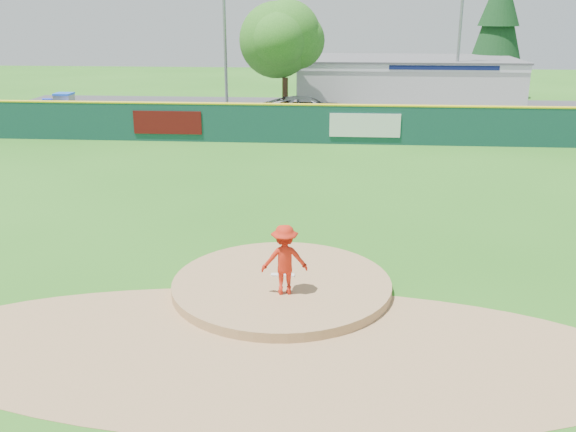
# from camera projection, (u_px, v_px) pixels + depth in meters

# --- Properties ---
(ground) EXTENTS (120.00, 120.00, 0.00)m
(ground) POSITION_uv_depth(u_px,v_px,m) (282.00, 289.00, 16.19)
(ground) COLOR #286B19
(ground) RESTS_ON ground
(pitchers_mound) EXTENTS (5.50, 5.50, 0.50)m
(pitchers_mound) POSITION_uv_depth(u_px,v_px,m) (282.00, 289.00, 16.19)
(pitchers_mound) COLOR #9E774C
(pitchers_mound) RESTS_ON ground
(pitching_rubber) EXTENTS (0.60, 0.15, 0.04)m
(pitching_rubber) POSITION_uv_depth(u_px,v_px,m) (283.00, 275.00, 16.39)
(pitching_rubber) COLOR white
(pitching_rubber) RESTS_ON pitchers_mound
(infield_dirt_arc) EXTENTS (15.40, 15.40, 0.01)m
(infield_dirt_arc) POSITION_uv_depth(u_px,v_px,m) (269.00, 350.00, 13.35)
(infield_dirt_arc) COLOR #9E774C
(infield_dirt_arc) RESTS_ON ground
(parking_lot) EXTENTS (44.00, 16.00, 0.02)m
(parking_lot) POSITION_uv_depth(u_px,v_px,m) (318.00, 115.00, 41.75)
(parking_lot) COLOR #38383A
(parking_lot) RESTS_ON ground
(pitcher) EXTENTS (1.20, 0.81, 1.71)m
(pitcher) POSITION_uv_depth(u_px,v_px,m) (285.00, 260.00, 15.16)
(pitcher) COLOR red
(pitcher) RESTS_ON pitchers_mound
(van) EXTENTS (5.80, 2.89, 1.58)m
(van) POSITION_uv_depth(u_px,v_px,m) (307.00, 109.00, 38.82)
(van) COLOR silver
(van) RESTS_ON parking_lot
(pool_building_grp) EXTENTS (15.20, 8.20, 3.31)m
(pool_building_grp) POSITION_uv_depth(u_px,v_px,m) (405.00, 81.00, 45.51)
(pool_building_grp) COLOR silver
(pool_building_grp) RESTS_ON ground
(fence_banners) EXTENTS (13.85, 0.04, 1.20)m
(fence_banners) POSITION_uv_depth(u_px,v_px,m) (265.00, 124.00, 33.03)
(fence_banners) COLOR #520C0B
(fence_banners) RESTS_ON ground
(playground_slide) EXTENTS (1.05, 2.95, 1.63)m
(playground_slide) POSITION_uv_depth(u_px,v_px,m) (64.00, 106.00, 40.06)
(playground_slide) COLOR blue
(playground_slide) RESTS_ON ground
(outfield_fence) EXTENTS (40.00, 0.14, 2.07)m
(outfield_fence) POSITION_uv_depth(u_px,v_px,m) (313.00, 123.00, 32.89)
(outfield_fence) COLOR #123B35
(outfield_fence) RESTS_ON ground
(deciduous_tree) EXTENTS (5.60, 5.60, 7.36)m
(deciduous_tree) POSITION_uv_depth(u_px,v_px,m) (285.00, 45.00, 38.58)
(deciduous_tree) COLOR #382314
(deciduous_tree) RESTS_ON ground
(conifer_tree) EXTENTS (4.40, 4.40, 9.50)m
(conifer_tree) POSITION_uv_depth(u_px,v_px,m) (499.00, 23.00, 47.56)
(conifer_tree) COLOR #382314
(conifer_tree) RESTS_ON ground
(light_pole_left) EXTENTS (1.75, 0.25, 11.00)m
(light_pole_left) POSITION_uv_depth(u_px,v_px,m) (224.00, 18.00, 40.30)
(light_pole_left) COLOR gray
(light_pole_left) RESTS_ON ground
(light_pole_right) EXTENTS (1.75, 0.25, 10.00)m
(light_pole_right) POSITION_uv_depth(u_px,v_px,m) (460.00, 26.00, 41.23)
(light_pole_right) COLOR gray
(light_pole_right) RESTS_ON ground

